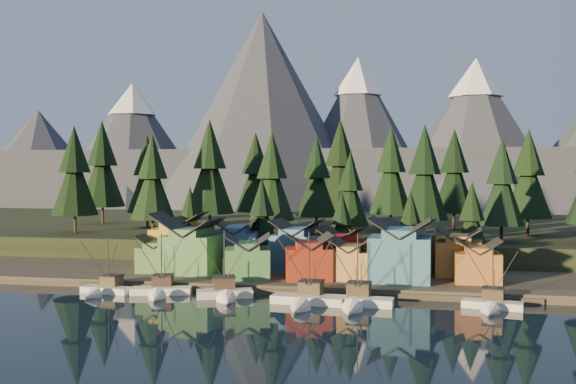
% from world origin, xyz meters
% --- Properties ---
extents(ground, '(500.00, 500.00, 0.00)m').
position_xyz_m(ground, '(0.00, 0.00, 0.00)').
color(ground, black).
rests_on(ground, ground).
extents(shore_strip, '(400.00, 50.00, 1.50)m').
position_xyz_m(shore_strip, '(0.00, 40.00, 0.75)').
color(shore_strip, '#322D24').
rests_on(shore_strip, ground).
extents(hillside, '(420.00, 100.00, 6.00)m').
position_xyz_m(hillside, '(0.00, 90.00, 3.00)').
color(hillside, black).
rests_on(hillside, ground).
extents(dock, '(80.00, 4.00, 1.00)m').
position_xyz_m(dock, '(0.00, 16.50, 0.50)').
color(dock, '#4D4437').
rests_on(dock, ground).
extents(mountain_ridge, '(560.00, 190.00, 90.00)m').
position_xyz_m(mountain_ridge, '(-4.20, 213.59, 26.06)').
color(mountain_ridge, '#424755').
rests_on(mountain_ridge, ground).
extents(boat_0, '(9.44, 10.08, 10.87)m').
position_xyz_m(boat_0, '(-33.00, 9.73, 2.09)').
color(boat_0, silver).
rests_on(boat_0, ground).
extents(boat_1, '(10.99, 11.57, 11.67)m').
position_xyz_m(boat_1, '(-22.88, 10.45, 2.16)').
color(boat_1, white).
rests_on(boat_1, ground).
extents(boat_2, '(10.10, 10.78, 12.57)m').
position_xyz_m(boat_2, '(-11.17, 9.97, 2.54)').
color(boat_2, white).
rests_on(boat_2, ground).
extents(boat_3, '(12.28, 13.20, 12.79)m').
position_xyz_m(boat_3, '(2.91, 7.22, 2.32)').
color(boat_3, silver).
rests_on(boat_3, ground).
extents(boat_4, '(11.90, 12.83, 12.65)m').
position_xyz_m(boat_4, '(10.75, 7.56, 2.31)').
color(boat_4, white).
rests_on(boat_4, ground).
extents(boat_6, '(9.71, 10.24, 11.10)m').
position_xyz_m(boat_6, '(31.44, 9.74, 2.13)').
color(boat_6, silver).
rests_on(boat_6, ground).
extents(house_front_0, '(7.85, 7.50, 7.13)m').
position_xyz_m(house_front_0, '(-29.66, 25.69, 5.25)').
color(house_front_0, '#517D43').
rests_on(house_front_0, shore_strip).
extents(house_front_1, '(11.00, 10.64, 10.50)m').
position_xyz_m(house_front_1, '(-22.46, 25.60, 7.02)').
color(house_front_1, '#43753F').
rests_on(house_front_1, shore_strip).
extents(house_front_2, '(9.94, 9.99, 8.05)m').
position_xyz_m(house_front_2, '(-10.47, 22.12, 5.73)').
color(house_front_2, '#447B43').
rests_on(house_front_2, shore_strip).
extents(house_front_3, '(9.89, 9.61, 8.35)m').
position_xyz_m(house_front_3, '(0.79, 22.76, 5.89)').
color(house_front_3, maroon).
rests_on(house_front_3, shore_strip).
extents(house_front_4, '(7.85, 8.39, 7.53)m').
position_xyz_m(house_front_4, '(8.39, 24.37, 5.45)').
color(house_front_4, '#AA813C').
rests_on(house_front_4, shore_strip).
extents(house_front_5, '(11.27, 10.34, 11.34)m').
position_xyz_m(house_front_5, '(17.27, 24.11, 7.46)').
color(house_front_5, '#386984').
rests_on(house_front_5, shore_strip).
extents(house_front_6, '(7.81, 7.38, 7.80)m').
position_xyz_m(house_front_6, '(30.72, 25.03, 5.60)').
color(house_front_6, '#A36229').
rests_on(house_front_6, shore_strip).
extents(house_back_0, '(10.88, 10.50, 11.11)m').
position_xyz_m(house_back_0, '(-27.88, 32.80, 7.33)').
color(house_back_0, gold).
rests_on(house_back_0, shore_strip).
extents(house_back_1, '(10.10, 10.19, 9.92)m').
position_xyz_m(house_back_1, '(-16.18, 34.27, 6.71)').
color(house_back_1, '#3A608B').
rests_on(house_back_1, shore_strip).
extents(house_back_2, '(10.41, 9.74, 10.00)m').
position_xyz_m(house_back_2, '(-3.18, 33.22, 6.75)').
color(house_back_2, teal).
rests_on(house_back_2, shore_strip).
extents(house_back_3, '(10.12, 9.44, 8.67)m').
position_xyz_m(house_back_3, '(5.62, 33.22, 6.05)').
color(house_back_3, maroon).
rests_on(house_back_3, shore_strip).
extents(house_back_4, '(11.46, 11.19, 10.35)m').
position_xyz_m(house_back_4, '(18.45, 33.77, 6.94)').
color(house_back_4, beige).
rests_on(house_back_4, shore_strip).
extents(house_back_5, '(9.01, 9.10, 9.17)m').
position_xyz_m(house_back_5, '(28.04, 31.67, 6.31)').
color(house_back_5, '#A87A3B').
rests_on(house_back_5, shore_strip).
extents(tree_hill_0, '(11.32, 11.32, 26.37)m').
position_xyz_m(tree_hill_0, '(-62.00, 52.00, 20.41)').
color(tree_hill_0, '#332319').
rests_on(tree_hill_0, hillside).
extents(tree_hill_1, '(10.69, 10.69, 24.90)m').
position_xyz_m(tree_hill_1, '(-50.00, 68.00, 19.61)').
color(tree_hill_1, '#332319').
rests_on(tree_hill_1, hillside).
extents(tree_hill_2, '(10.24, 10.24, 23.86)m').
position_xyz_m(tree_hill_2, '(-40.00, 48.00, 19.04)').
color(tree_hill_2, '#332319').
rests_on(tree_hill_2, hillside).
extents(tree_hill_3, '(12.05, 12.05, 28.06)m').
position_xyz_m(tree_hill_3, '(-30.00, 60.00, 21.34)').
color(tree_hill_3, '#332319').
rests_on(tree_hill_3, hillside).
extents(tree_hill_4, '(10.99, 10.99, 25.59)m').
position_xyz_m(tree_hill_4, '(-22.00, 75.00, 19.99)').
color(tree_hill_4, '#332319').
rests_on(tree_hill_4, hillside).
extents(tree_hill_5, '(10.33, 10.33, 24.07)m').
position_xyz_m(tree_hill_5, '(-12.00, 50.00, 19.16)').
color(tree_hill_5, '#332319').
rests_on(tree_hill_5, hillside).
extents(tree_hill_6, '(10.24, 10.24, 23.86)m').
position_xyz_m(tree_hill_6, '(-4.00, 65.00, 19.04)').
color(tree_hill_6, '#332319').
rests_on(tree_hill_6, hillside).
extents(tree_hill_7, '(8.36, 8.36, 19.48)m').
position_xyz_m(tree_hill_7, '(6.00, 48.00, 16.64)').
color(tree_hill_7, '#332319').
rests_on(tree_hill_7, hillside).
extents(tree_hill_8, '(11.38, 11.38, 26.51)m').
position_xyz_m(tree_hill_8, '(14.00, 72.00, 20.49)').
color(tree_hill_8, '#332319').
rests_on(tree_hill_8, hillside).
extents(tree_hill_9, '(11.05, 11.05, 25.75)m').
position_xyz_m(tree_hill_9, '(22.00, 55.00, 20.07)').
color(tree_hill_9, '#332319').
rests_on(tree_hill_9, hillside).
extents(tree_hill_10, '(11.26, 11.26, 26.23)m').
position_xyz_m(tree_hill_10, '(30.00, 80.00, 20.34)').
color(tree_hill_10, '#332319').
rests_on(tree_hill_10, hillside).
extents(tree_hill_11, '(9.55, 9.55, 22.24)m').
position_xyz_m(tree_hill_11, '(38.00, 50.00, 18.15)').
color(tree_hill_11, '#332319').
rests_on(tree_hill_11, hillside).
extents(tree_hill_12, '(10.80, 10.80, 25.15)m').
position_xyz_m(tree_hill_12, '(46.00, 66.00, 19.75)').
color(tree_hill_12, '#332319').
rests_on(tree_hill_12, hillside).
extents(tree_hill_15, '(12.58, 12.58, 29.32)m').
position_xyz_m(tree_hill_15, '(0.00, 82.00, 22.03)').
color(tree_hill_15, '#332319').
rests_on(tree_hill_15, hillside).
extents(tree_hill_16, '(12.72, 12.72, 29.63)m').
position_xyz_m(tree_hill_16, '(-68.00, 78.00, 22.20)').
color(tree_hill_16, '#332319').
rests_on(tree_hill_16, hillside).
extents(tree_shore_0, '(7.04, 7.04, 16.40)m').
position_xyz_m(tree_shore_0, '(-28.00, 40.00, 10.45)').
color(tree_shore_0, '#332319').
rests_on(tree_shore_0, shore_strip).
extents(tree_shore_1, '(7.86, 7.86, 18.31)m').
position_xyz_m(tree_shore_1, '(-12.00, 40.00, 11.50)').
color(tree_shore_1, '#332319').
rests_on(tree_shore_1, shore_strip).
extents(tree_shore_2, '(6.65, 6.65, 15.50)m').
position_xyz_m(tree_shore_2, '(5.00, 40.00, 9.96)').
color(tree_shore_2, '#332319').
rests_on(tree_shore_2, shore_strip).
extents(tree_shore_3, '(6.78, 6.78, 15.79)m').
position_xyz_m(tree_shore_3, '(19.00, 40.00, 10.12)').
color(tree_shore_3, '#332319').
rests_on(tree_shore_3, shore_strip).
extents(tree_shore_4, '(7.58, 7.58, 17.65)m').
position_xyz_m(tree_shore_4, '(31.00, 40.00, 11.14)').
color(tree_shore_4, '#332319').
rests_on(tree_shore_4, shore_strip).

